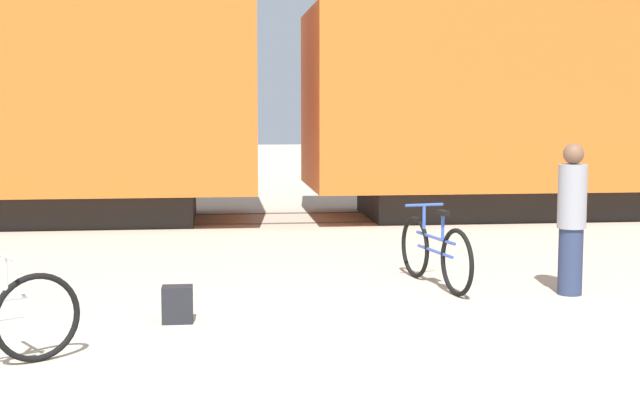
% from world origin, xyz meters
% --- Properties ---
extents(ground_plane, '(80.00, 80.00, 0.00)m').
position_xyz_m(ground_plane, '(0.00, 0.00, 0.00)').
color(ground_plane, '#B2A893').
extents(freight_train, '(55.04, 3.11, 5.15)m').
position_xyz_m(freight_train, '(0.00, 9.36, 2.67)').
color(freight_train, black).
rests_on(freight_train, ground_plane).
extents(rail_near, '(67.04, 0.07, 0.01)m').
position_xyz_m(rail_near, '(0.00, 8.64, 0.01)').
color(rail_near, '#4C4238').
rests_on(rail_near, ground_plane).
extents(rail_far, '(67.04, 0.07, 0.01)m').
position_xyz_m(rail_far, '(0.00, 10.07, 0.01)').
color(rail_far, '#4C4238').
rests_on(rail_far, ground_plane).
extents(bicycle_blue, '(0.49, 1.76, 0.89)m').
position_xyz_m(bicycle_blue, '(1.24, 3.20, 0.38)').
color(bicycle_blue, black).
rests_on(bicycle_blue, ground_plane).
extents(person_in_grey, '(0.30, 0.30, 1.60)m').
position_xyz_m(person_in_grey, '(2.55, 2.61, 0.81)').
color(person_in_grey, '#283351').
rests_on(person_in_grey, ground_plane).
extents(backpack, '(0.28, 0.20, 0.34)m').
position_xyz_m(backpack, '(-1.52, 1.85, 0.17)').
color(backpack, black).
rests_on(backpack, ground_plane).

